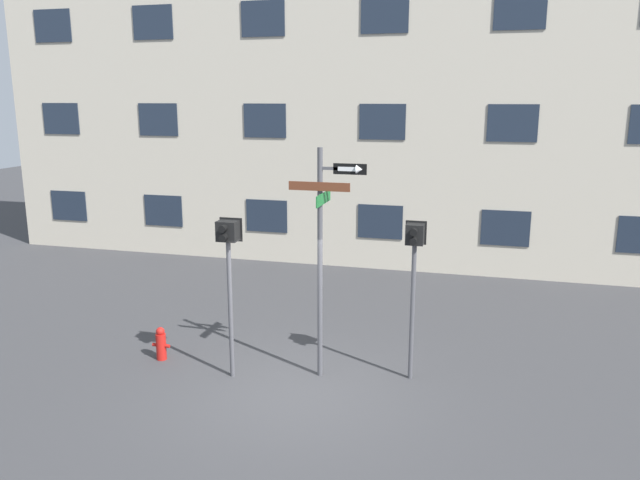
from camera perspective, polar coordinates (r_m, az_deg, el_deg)
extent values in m
plane|color=#38383A|center=(10.76, -2.22, -13.92)|extent=(60.00, 60.00, 0.00)
cube|color=beige|center=(17.93, 6.11, 19.71)|extent=(24.00, 0.60, 14.00)
cube|color=#1E2838|center=(21.98, -21.97, 2.92)|extent=(1.28, 0.03, 0.97)
cube|color=#1E2838|center=(20.11, -14.13, 2.62)|extent=(1.28, 0.03, 0.97)
cube|color=#1E2838|center=(18.69, -4.90, 2.21)|extent=(1.28, 0.03, 0.97)
cube|color=#1E2838|center=(17.83, 5.52, 1.67)|extent=(1.28, 0.03, 0.97)
cube|color=#1E2838|center=(17.60, 16.59, 1.04)|extent=(1.28, 0.03, 0.97)
cube|color=#1E2838|center=(21.72, -22.60, 10.21)|extent=(1.28, 0.03, 0.97)
cube|color=#1E2838|center=(19.83, -14.58, 10.61)|extent=(1.28, 0.03, 0.97)
cube|color=#1E2838|center=(18.38, -5.07, 10.82)|extent=(1.28, 0.03, 0.97)
cube|color=#1E2838|center=(17.50, 5.72, 10.70)|extent=(1.28, 0.03, 0.97)
cube|color=#1E2838|center=(17.27, 17.19, 10.17)|extent=(1.28, 0.03, 0.97)
cube|color=#1E2838|center=(21.82, -23.26, 17.55)|extent=(1.28, 0.03, 0.97)
cube|color=#1E2838|center=(19.93, -15.05, 18.67)|extent=(1.28, 0.03, 0.97)
cube|color=#1E2838|center=(18.50, -5.25, 19.52)|extent=(1.28, 0.03, 0.97)
cube|color=#1E2838|center=(17.62, 5.93, 19.84)|extent=(1.28, 0.03, 0.97)
cube|color=#1E2838|center=(17.39, 17.84, 19.41)|extent=(1.28, 0.03, 0.97)
cylinder|color=#4C4C51|center=(10.73, 0.00, -2.38)|extent=(0.09, 0.09, 4.05)
cube|color=#4C4C51|center=(10.35, 1.38, 6.55)|extent=(0.51, 0.05, 0.05)
cube|color=brown|center=(10.39, -0.09, 4.91)|extent=(1.06, 0.02, 0.15)
cube|color=#196B2D|center=(10.46, 0.32, 3.82)|extent=(0.02, 0.88, 0.19)
cube|color=black|center=(10.27, 2.75, 6.50)|extent=(0.56, 0.02, 0.18)
cube|color=white|center=(10.27, 2.52, 6.50)|extent=(0.32, 0.01, 0.07)
cone|color=white|center=(10.23, 3.62, 6.46)|extent=(0.10, 0.14, 0.14)
cylinder|color=#4C4C51|center=(11.03, -8.19, -6.36)|extent=(0.08, 0.08, 2.48)
cube|color=black|center=(10.66, -8.43, 0.83)|extent=(0.35, 0.26, 0.35)
cube|color=black|center=(10.78, -8.13, 0.98)|extent=(0.41, 0.02, 0.41)
cylinder|color=black|center=(10.47, -8.86, 1.03)|extent=(0.12, 0.12, 0.12)
cylinder|color=black|center=(10.50, -8.83, 0.20)|extent=(0.12, 0.12, 0.12)
cylinder|color=silver|center=(10.52, -8.74, 1.09)|extent=(0.10, 0.01, 0.10)
cylinder|color=#4C4C51|center=(10.96, 8.43, -6.60)|extent=(0.08, 0.08, 2.44)
cube|color=black|center=(10.58, 8.68, 0.53)|extent=(0.30, 0.26, 0.35)
cube|color=black|center=(10.72, 8.77, 0.68)|extent=(0.36, 0.02, 0.41)
cylinder|color=black|center=(10.38, 8.57, 0.73)|extent=(0.12, 0.12, 0.12)
cylinder|color=black|center=(10.41, 8.54, -0.11)|extent=(0.12, 0.12, 0.12)
cylinder|color=orange|center=(10.43, 8.61, 0.79)|extent=(0.10, 0.01, 0.10)
cylinder|color=red|center=(12.33, -14.32, -9.43)|extent=(0.19, 0.19, 0.51)
sphere|color=red|center=(12.22, -14.40, -8.10)|extent=(0.16, 0.16, 0.16)
cylinder|color=red|center=(12.38, -14.87, -9.23)|extent=(0.08, 0.07, 0.07)
cylinder|color=red|center=(12.25, -13.77, -9.40)|extent=(0.08, 0.07, 0.07)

